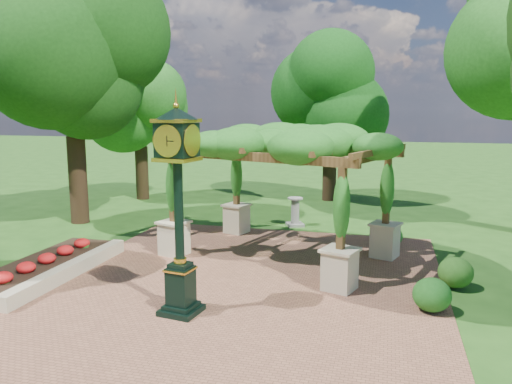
# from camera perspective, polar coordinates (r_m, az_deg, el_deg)

# --- Properties ---
(ground) EXTENTS (120.00, 120.00, 0.00)m
(ground) POSITION_cam_1_polar(r_m,az_deg,el_deg) (11.97, -3.15, -12.40)
(ground) COLOR #1E4714
(ground) RESTS_ON ground
(brick_plaza) EXTENTS (10.00, 12.00, 0.04)m
(brick_plaza) POSITION_cam_1_polar(r_m,az_deg,el_deg) (12.85, -1.75, -10.72)
(brick_plaza) COLOR brown
(brick_plaza) RESTS_ON ground
(border_wall) EXTENTS (0.35, 5.00, 0.40)m
(border_wall) POSITION_cam_1_polar(r_m,az_deg,el_deg) (14.33, -20.48, -8.41)
(border_wall) COLOR #C6B793
(border_wall) RESTS_ON ground
(flower_bed) EXTENTS (1.50, 5.00, 0.36)m
(flower_bed) POSITION_cam_1_polar(r_m,az_deg,el_deg) (14.86, -23.34, -8.04)
(flower_bed) COLOR red
(flower_bed) RESTS_ON ground
(pedestal_clock) EXTENTS (1.01, 1.01, 4.55)m
(pedestal_clock) POSITION_cam_1_polar(r_m,az_deg,el_deg) (10.62, -8.88, -0.04)
(pedestal_clock) COLOR black
(pedestal_clock) RESTS_ON brick_plaza
(pergola) EXTENTS (7.28, 5.76, 4.00)m
(pergola) POSITION_cam_1_polar(r_m,az_deg,el_deg) (14.73, 2.67, 4.90)
(pergola) COLOR beige
(pergola) RESTS_ON brick_plaza
(sundial) EXTENTS (0.81, 0.81, 1.11)m
(sundial) POSITION_cam_1_polar(r_m,az_deg,el_deg) (19.21, 4.50, -2.46)
(sundial) COLOR gray
(sundial) RESTS_ON ground
(shrub_front) EXTENTS (0.96, 0.96, 0.75)m
(shrub_front) POSITION_cam_1_polar(r_m,az_deg,el_deg) (11.85, 19.46, -11.02)
(shrub_front) COLOR #1C5919
(shrub_front) RESTS_ON brick_plaza
(shrub_mid) EXTENTS (1.03, 1.03, 0.77)m
(shrub_mid) POSITION_cam_1_polar(r_m,az_deg,el_deg) (13.56, 21.85, -8.52)
(shrub_mid) COLOR #265518
(shrub_mid) RESTS_ON brick_plaza
(shrub_back) EXTENTS (0.87, 0.87, 0.62)m
(shrub_back) POSITION_cam_1_polar(r_m,az_deg,el_deg) (16.93, 15.28, -4.88)
(shrub_back) COLOR #2B6B1F
(shrub_back) RESTS_ON brick_plaza
(tree_west_near) EXTENTS (5.00, 5.00, 8.79)m
(tree_west_near) POSITION_cam_1_polar(r_m,az_deg,el_deg) (20.61, -20.36, 13.35)
(tree_west_near) COLOR #352215
(tree_west_near) RESTS_ON ground
(tree_west_far) EXTENTS (3.59, 3.59, 6.76)m
(tree_west_far) POSITION_cam_1_polar(r_m,az_deg,el_deg) (25.25, -13.18, 9.63)
(tree_west_far) COLOR #2F2212
(tree_west_far) RESTS_ON ground
(tree_north) EXTENTS (4.29, 4.29, 7.39)m
(tree_north) POSITION_cam_1_polar(r_m,az_deg,el_deg) (24.50, 8.60, 10.84)
(tree_north) COLOR #301F13
(tree_north) RESTS_ON ground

